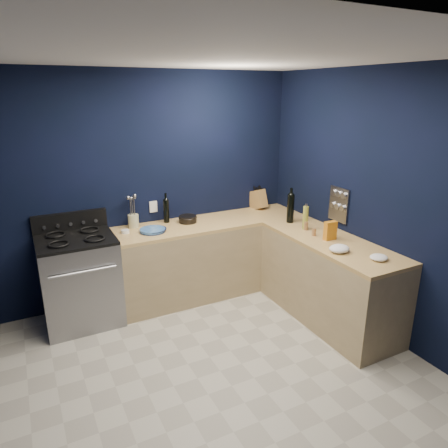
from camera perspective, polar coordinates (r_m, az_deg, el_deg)
floor at (r=3.85m, az=-0.55°, el=-19.95°), size 3.50×3.50×0.02m
ceiling at (r=3.04m, az=-0.71°, el=22.72°), size 3.50×3.50×0.02m
wall_back at (r=4.80m, az=-10.07°, el=5.00°), size 3.50×0.02×2.60m
wall_right at (r=4.26m, az=21.08°, el=2.41°), size 0.02×3.50×2.60m
wall_front at (r=1.97m, az=23.96°, el=-16.45°), size 3.50×0.02×2.60m
cab_back at (r=4.98m, az=-1.77°, el=-4.77°), size 2.30×0.63×0.86m
top_back at (r=4.82m, az=-1.82°, el=0.16°), size 2.30×0.63×0.04m
cab_right at (r=4.53m, az=14.37°, el=-7.80°), size 0.63×1.67×0.86m
top_right at (r=4.36m, az=14.83°, el=-2.46°), size 0.63×1.67×0.04m
gas_range at (r=4.57m, az=-19.44°, el=-7.62°), size 0.76×0.66×0.92m
oven_door at (r=4.30m, az=-18.80°, el=-9.42°), size 0.59×0.02×0.42m
cooktop at (r=4.40m, az=-20.09°, el=-2.02°), size 0.76×0.66×0.03m
backguard at (r=4.65m, az=-20.73°, el=0.34°), size 0.76×0.06×0.20m
spice_panel at (r=4.65m, az=15.75°, el=2.64°), size 0.02×0.28×0.38m
wall_outlet at (r=4.83m, az=-9.85°, el=2.40°), size 0.09×0.02×0.13m
plate_stack at (r=4.52m, az=-9.95°, el=-0.87°), size 0.36×0.36×0.03m
ramekin at (r=4.54m, az=-13.63°, el=-1.02°), size 0.09×0.09×0.03m
utensil_crock at (r=4.70m, az=-12.55°, el=0.43°), size 0.15×0.15×0.15m
wine_bottle_back at (r=4.79m, az=-8.07°, el=1.79°), size 0.08×0.08×0.27m
lemon_basket at (r=4.78m, az=-5.09°, el=0.69°), size 0.23×0.23×0.08m
knife_block at (r=5.35m, az=4.74°, el=3.47°), size 0.18×0.30×0.29m
wine_bottle_right at (r=4.79m, az=9.28°, el=2.14°), size 0.11×0.11×0.33m
oil_bottle at (r=4.59m, az=11.32°, el=0.86°), size 0.07×0.07×0.26m
spice_jar_near at (r=4.59m, az=11.40°, el=-0.26°), size 0.05×0.05×0.09m
spice_jar_far at (r=4.43m, az=12.46°, el=-1.11°), size 0.04×0.04×0.08m
crouton_bag at (r=4.33m, az=14.63°, el=-0.90°), size 0.13×0.06×0.19m
towel_front at (r=4.04m, az=15.82°, el=-3.33°), size 0.22×0.19×0.07m
towel_end at (r=3.97m, az=20.83°, el=-4.39°), size 0.19×0.17×0.05m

